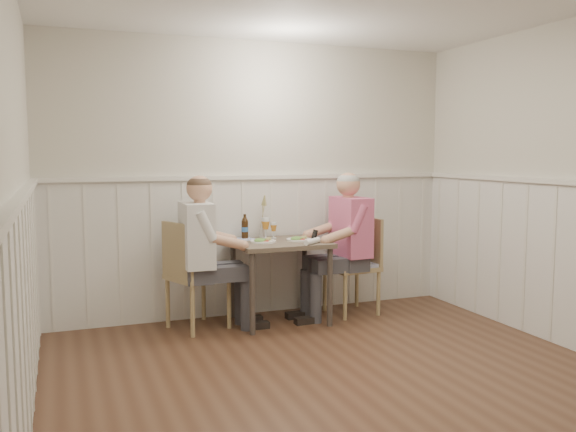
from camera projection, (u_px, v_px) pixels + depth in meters
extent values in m
plane|color=#4C2F20|center=(365.00, 397.00, 3.88)|extent=(4.50, 4.50, 0.00)
cube|color=beige|center=(256.00, 179.00, 5.84)|extent=(4.00, 0.04, 2.60)
cube|color=beige|center=(12.00, 204.00, 3.04)|extent=(0.04, 4.50, 2.60)
cube|color=silver|center=(257.00, 246.00, 5.89)|extent=(3.98, 0.03, 1.30)
cube|color=silver|center=(22.00, 330.00, 3.11)|extent=(0.03, 4.48, 1.30)
cube|color=silver|center=(257.00, 177.00, 5.81)|extent=(3.98, 0.06, 0.04)
cube|color=silver|center=(19.00, 200.00, 3.05)|extent=(0.06, 4.48, 0.04)
cube|color=brown|center=(280.00, 243.00, 5.55)|extent=(0.83, 0.70, 0.04)
cylinder|color=#3F3833|center=(252.00, 294.00, 5.18)|extent=(0.05, 0.05, 0.71)
cylinder|color=#3F3833|center=(233.00, 280.00, 5.74)|extent=(0.05, 0.05, 0.71)
cylinder|color=#3F3833|center=(330.00, 287.00, 5.44)|extent=(0.05, 0.05, 0.71)
cylinder|color=#3F3833|center=(304.00, 275.00, 6.00)|extent=(0.05, 0.05, 0.71)
cube|color=#99824C|center=(351.00, 268.00, 5.87)|extent=(0.48, 0.48, 0.04)
cube|color=#6473BA|center=(351.00, 264.00, 5.87)|extent=(0.43, 0.43, 0.03)
cube|color=#99824C|center=(369.00, 241.00, 5.94)|extent=(0.08, 0.44, 0.46)
cylinder|color=#99824C|center=(378.00, 293.00, 5.82)|extent=(0.04, 0.04, 0.43)
cylinder|color=#99824C|center=(345.00, 298.00, 5.65)|extent=(0.04, 0.04, 0.43)
cylinder|color=#99824C|center=(357.00, 286.00, 6.15)|extent=(0.04, 0.04, 0.43)
cylinder|color=#99824C|center=(325.00, 290.00, 5.98)|extent=(0.04, 0.04, 0.43)
cube|color=#99824C|center=(198.00, 277.00, 5.37)|extent=(0.59, 0.59, 0.04)
cube|color=#6473BA|center=(198.00, 273.00, 5.37)|extent=(0.53, 0.53, 0.03)
cube|color=#99824C|center=(178.00, 251.00, 5.21)|extent=(0.20, 0.43, 0.47)
cylinder|color=#99824C|center=(168.00, 303.00, 5.40)|extent=(0.04, 0.04, 0.44)
cylinder|color=#99824C|center=(204.00, 296.00, 5.67)|extent=(0.04, 0.04, 0.44)
cylinder|color=#99824C|center=(193.00, 312.00, 5.12)|extent=(0.04, 0.04, 0.44)
cylinder|color=#99824C|center=(229.00, 304.00, 5.39)|extent=(0.04, 0.04, 0.44)
cube|color=#3F3F47|center=(348.00, 292.00, 5.82)|extent=(0.47, 0.43, 0.46)
cube|color=#3F3F47|center=(329.00, 264.00, 5.71)|extent=(0.44, 0.39, 0.13)
cube|color=#D75F84|center=(349.00, 227.00, 5.75)|extent=(0.26, 0.46, 0.56)
sphere|color=tan|center=(349.00, 184.00, 5.71)|extent=(0.22, 0.22, 0.22)
sphere|color=#A5A5A0|center=(349.00, 181.00, 5.71)|extent=(0.21, 0.21, 0.21)
cube|color=black|center=(314.00, 228.00, 5.61)|extent=(0.02, 0.07, 0.13)
cube|color=#3F3F47|center=(200.00, 306.00, 5.30)|extent=(0.45, 0.41, 0.45)
cube|color=#3F3F47|center=(222.00, 272.00, 5.33)|extent=(0.43, 0.37, 0.13)
cube|color=silver|center=(199.00, 235.00, 5.23)|extent=(0.25, 0.45, 0.55)
sphere|color=tan|center=(198.00, 188.00, 5.19)|extent=(0.22, 0.22, 0.22)
sphere|color=#4C3828|center=(198.00, 185.00, 5.19)|extent=(0.21, 0.21, 0.21)
cylinder|color=white|center=(299.00, 240.00, 5.59)|extent=(0.23, 0.23, 0.02)
ellipsoid|color=#3F722D|center=(297.00, 237.00, 5.55)|extent=(0.11, 0.09, 0.04)
sphere|color=tan|center=(304.00, 237.00, 5.61)|extent=(0.03, 0.03, 0.03)
cube|color=#975552|center=(299.00, 237.00, 5.64)|extent=(0.07, 0.04, 0.01)
cylinder|color=white|center=(303.00, 236.00, 5.66)|extent=(0.05, 0.05, 0.03)
cylinder|color=white|center=(263.00, 241.00, 5.48)|extent=(0.23, 0.23, 0.02)
ellipsoid|color=#3F722D|center=(260.00, 239.00, 5.44)|extent=(0.11, 0.09, 0.04)
sphere|color=tan|center=(268.00, 238.00, 5.50)|extent=(0.03, 0.03, 0.03)
cylinder|color=silver|center=(274.00, 238.00, 5.72)|extent=(0.05, 0.05, 0.01)
cylinder|color=silver|center=(274.00, 234.00, 5.72)|extent=(0.01, 0.01, 0.07)
cone|color=orange|center=(274.00, 228.00, 5.71)|extent=(0.06, 0.06, 0.06)
cylinder|color=silver|center=(274.00, 223.00, 5.71)|extent=(0.06, 0.06, 0.03)
cylinder|color=silver|center=(266.00, 238.00, 5.72)|extent=(0.07, 0.07, 0.01)
cylinder|color=silver|center=(266.00, 233.00, 5.71)|extent=(0.01, 0.01, 0.09)
cone|color=orange|center=(266.00, 225.00, 5.71)|extent=(0.08, 0.08, 0.08)
cylinder|color=silver|center=(266.00, 219.00, 5.70)|extent=(0.08, 0.08, 0.03)
cylinder|color=black|center=(245.00, 230.00, 5.69)|extent=(0.06, 0.06, 0.17)
cone|color=black|center=(245.00, 219.00, 5.68)|extent=(0.06, 0.06, 0.04)
cylinder|color=black|center=(245.00, 216.00, 5.68)|extent=(0.03, 0.03, 0.03)
cylinder|color=#30619F|center=(245.00, 229.00, 5.69)|extent=(0.06, 0.06, 0.04)
cylinder|color=white|center=(312.00, 241.00, 5.37)|extent=(0.20, 0.17, 0.05)
cylinder|color=silver|center=(262.00, 233.00, 5.77)|extent=(0.05, 0.05, 0.09)
cylinder|color=tan|center=(261.00, 217.00, 5.75)|extent=(0.03, 0.03, 0.29)
cone|color=tan|center=(261.00, 198.00, 5.73)|extent=(0.04, 0.04, 0.10)
cube|color=#6473BA|center=(239.00, 239.00, 5.65)|extent=(0.31, 0.28, 0.01)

